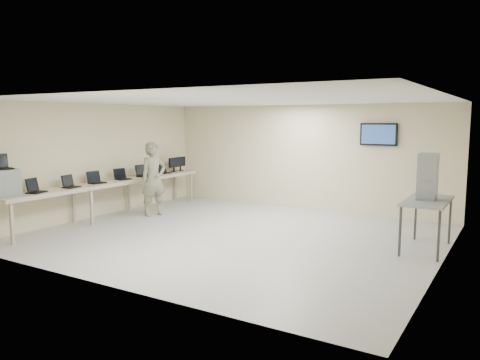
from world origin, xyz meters
The scene contains 15 objects.
room centered at (0.03, 0.06, 1.41)m, with size 8.01×7.01×2.81m.
workbench centered at (-3.59, 0.00, 0.83)m, with size 0.76×6.00×0.90m.
equipment_box centered at (-3.65, -2.75, 1.17)m, with size 0.45×0.52×0.54m, color slate.
laptop_on_box centered at (-3.71, -2.75, 1.52)m, with size 0.43×0.46×0.30m.
laptop_0 centered at (-3.61, -2.10, 0.98)m, with size 0.42×0.45×0.30m.
laptop_1 centered at (-3.59, -1.23, 0.97)m, with size 0.34×0.39×0.28m.
laptop_2 centered at (-3.63, -0.45, 0.97)m, with size 0.36×0.41×0.29m.
laptop_3 centered at (-3.63, 0.39, 0.97)m, with size 0.37×0.41×0.28m.
laptop_4 centered at (-3.60, 1.16, 0.98)m, with size 0.36×0.43×0.31m.
laptop_5 centered at (-3.60, 2.00, 0.97)m, with size 0.29×0.34×0.25m.
monitor_near centered at (-3.60, 2.44, 1.15)m, with size 0.18×0.41×0.41m.
monitor_far centered at (-3.60, 2.75, 1.15)m, with size 0.19×0.42×0.41m.
soldier centered at (-2.84, 0.71, 0.93)m, with size 0.68×0.44×1.85m, color #505843.
side_table centered at (3.60, 0.92, 0.88)m, with size 0.74×1.58×0.95m.
storage_bins centered at (3.58, 0.92, 1.37)m, with size 0.32×0.36×0.86m.
Camera 1 is at (5.03, -8.12, 2.41)m, focal length 35.00 mm.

